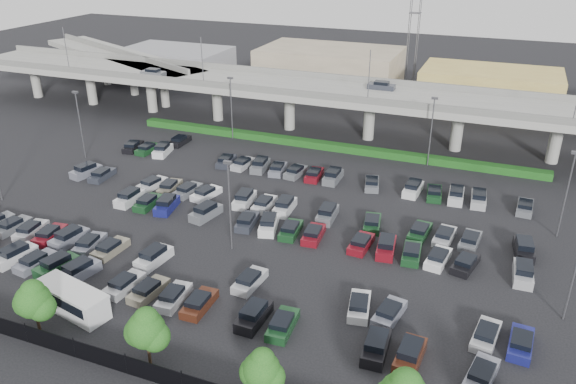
{
  "coord_description": "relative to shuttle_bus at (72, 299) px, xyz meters",
  "views": [
    {
      "loc": [
        25.09,
        -54.71,
        31.54
      ],
      "look_at": [
        1.89,
        3.85,
        2.0
      ],
      "focal_mm": 35.0,
      "sensor_mm": 36.0,
      "label": 1
    }
  ],
  "objects": [
    {
      "name": "ground",
      "position": [
        8.44,
        23.11,
        -1.33
      ],
      "size": [
        280.0,
        280.0,
        0.0
      ],
      "primitive_type": "plane",
      "color": "black"
    },
    {
      "name": "light_poles",
      "position": [
        4.32,
        25.11,
        4.91
      ],
      "size": [
        66.9,
        48.38,
        10.3
      ],
      "color": "#505055",
      "rests_on": "ground"
    },
    {
      "name": "parked_cars",
      "position": [
        7.66,
        19.85,
        -0.71
      ],
      "size": [
        62.85,
        41.56,
        1.67
      ],
      "color": "#163F1E",
      "rests_on": "ground"
    },
    {
      "name": "on_ramp",
      "position": [
        -43.66,
        66.16,
        5.52
      ],
      "size": [
        50.93,
        30.13,
        8.8
      ],
      "color": "gray",
      "rests_on": "ground"
    },
    {
      "name": "fence",
      "position": [
        8.39,
        -4.89,
        -0.43
      ],
      "size": [
        70.0,
        0.1,
        2.0
      ],
      "color": "black",
      "rests_on": "ground"
    },
    {
      "name": "comm_tower",
      "position": [
        12.44,
        97.11,
        14.28
      ],
      "size": [
        2.4,
        2.4,
        30.0
      ],
      "color": "#505055",
      "rests_on": "ground"
    },
    {
      "name": "distant_buildings",
      "position": [
        20.82,
        84.92,
        2.41
      ],
      "size": [
        138.0,
        24.0,
        9.0
      ],
      "color": "gray",
      "rests_on": "ground"
    },
    {
      "name": "hedge",
      "position": [
        8.44,
        48.11,
        -0.78
      ],
      "size": [
        66.0,
        1.6,
        1.1
      ],
      "primitive_type": "cube",
      "color": "#184113",
      "rests_on": "ground"
    },
    {
      "name": "shuttle_bus",
      "position": [
        0.0,
        0.0,
        0.0
      ],
      "size": [
        7.99,
        4.14,
        2.45
      ],
      "color": "silver",
      "rests_on": "ground"
    },
    {
      "name": "tree_row",
      "position": [
        9.14,
        -3.42,
        2.19
      ],
      "size": [
        65.07,
        3.66,
        5.94
      ],
      "color": "#332316",
      "rests_on": "ground"
    },
    {
      "name": "overpass",
      "position": [
        8.22,
        55.12,
        5.64
      ],
      "size": [
        150.0,
        13.0,
        15.8
      ],
      "color": "gray",
      "rests_on": "ground"
    }
  ]
}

